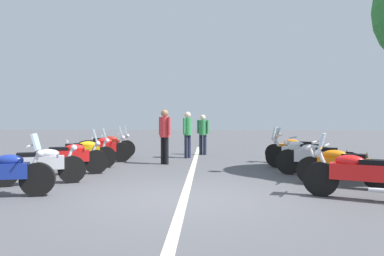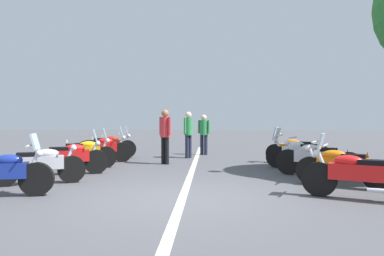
# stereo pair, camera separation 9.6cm
# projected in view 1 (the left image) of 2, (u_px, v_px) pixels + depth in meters

# --- Properties ---
(ground_plane) EXTENTS (80.00, 80.00, 0.00)m
(ground_plane) POSITION_uv_depth(u_px,v_px,m) (184.00, 198.00, 6.96)
(ground_plane) COLOR #4C4C51
(lane_centre_stripe) EXTENTS (16.34, 0.16, 0.01)m
(lane_centre_stripe) POSITION_uv_depth(u_px,v_px,m) (193.00, 169.00, 11.01)
(lane_centre_stripe) COLOR beige
(lane_centre_stripe) RESTS_ON ground_plane
(motorcycle_left_row_0) EXTENTS (0.71, 2.01, 1.22)m
(motorcycle_left_row_0) POSITION_uv_depth(u_px,v_px,m) (1.00, 173.00, 7.01)
(motorcycle_left_row_0) COLOR black
(motorcycle_left_row_0) RESTS_ON ground_plane
(motorcycle_left_row_1) EXTENTS (1.00, 1.94, 1.00)m
(motorcycle_left_row_1) POSITION_uv_depth(u_px,v_px,m) (40.00, 165.00, 8.35)
(motorcycle_left_row_1) COLOR black
(motorcycle_left_row_1) RESTS_ON ground_plane
(motorcycle_left_row_2) EXTENTS (0.95, 2.02, 1.22)m
(motorcycle_left_row_2) POSITION_uv_depth(u_px,v_px,m) (69.00, 157.00, 9.78)
(motorcycle_left_row_2) COLOR black
(motorcycle_left_row_2) RESTS_ON ground_plane
(motorcycle_left_row_3) EXTENTS (0.85, 1.99, 1.22)m
(motorcycle_left_row_3) POSITION_uv_depth(u_px,v_px,m) (83.00, 153.00, 11.04)
(motorcycle_left_row_3) COLOR black
(motorcycle_left_row_3) RESTS_ON ground_plane
(motorcycle_left_row_4) EXTENTS (0.82, 2.13, 1.23)m
(motorcycle_left_row_4) POSITION_uv_depth(u_px,v_px,m) (100.00, 148.00, 12.52)
(motorcycle_left_row_4) COLOR black
(motorcycle_left_row_4) RESTS_ON ground_plane
(motorcycle_left_row_5) EXTENTS (0.81, 2.17, 1.22)m
(motorcycle_left_row_5) POSITION_uv_depth(u_px,v_px,m) (107.00, 145.00, 13.93)
(motorcycle_left_row_5) COLOR black
(motorcycle_left_row_5) RESTS_ON ground_plane
(motorcycle_right_row_0) EXTENTS (1.02, 1.93, 1.22)m
(motorcycle_right_row_0) POSITION_uv_depth(u_px,v_px,m) (358.00, 174.00, 6.84)
(motorcycle_right_row_0) COLOR black
(motorcycle_right_row_0) RESTS_ON ground_plane
(motorcycle_right_row_1) EXTENTS (1.10, 1.84, 1.00)m
(motorcycle_right_row_1) POSITION_uv_depth(u_px,v_px,m) (342.00, 166.00, 8.10)
(motorcycle_right_row_1) COLOR black
(motorcycle_right_row_1) RESTS_ON ground_plane
(motorcycle_right_row_2) EXTENTS (1.24, 1.96, 1.02)m
(motorcycle_right_row_2) POSITION_uv_depth(u_px,v_px,m) (317.00, 159.00, 9.48)
(motorcycle_right_row_2) COLOR black
(motorcycle_right_row_2) RESTS_ON ground_plane
(motorcycle_right_row_3) EXTENTS (1.06, 2.02, 1.22)m
(motorcycle_right_row_3) POSITION_uv_depth(u_px,v_px,m) (301.00, 153.00, 10.92)
(motorcycle_right_row_3) COLOR black
(motorcycle_right_row_3) RESTS_ON ground_plane
(motorcycle_right_row_4) EXTENTS (1.10, 1.98, 1.21)m
(motorcycle_right_row_4) POSITION_uv_depth(u_px,v_px,m) (296.00, 150.00, 12.19)
(motorcycle_right_row_4) COLOR black
(motorcycle_right_row_4) RESTS_ON ground_plane
(traffic_cone_1) EXTENTS (0.36, 0.36, 0.61)m
(traffic_cone_1) POSITION_uv_depth(u_px,v_px,m) (347.00, 160.00, 10.75)
(traffic_cone_1) COLOR orange
(traffic_cone_1) RESTS_ON ground_plane
(traffic_cone_2) EXTENTS (0.36, 0.36, 0.61)m
(traffic_cone_2) POSITION_uv_depth(u_px,v_px,m) (367.00, 163.00, 9.92)
(traffic_cone_2) COLOR orange
(traffic_cone_2) RESTS_ON ground_plane
(bystander_0) EXTENTS (0.39, 0.41, 1.79)m
(bystander_0) POSITION_uv_depth(u_px,v_px,m) (165.00, 132.00, 12.06)
(bystander_0) COLOR black
(bystander_0) RESTS_ON ground_plane
(bystander_1) EXTENTS (0.32, 0.49, 1.65)m
(bystander_1) POSITION_uv_depth(u_px,v_px,m) (203.00, 131.00, 15.17)
(bystander_1) COLOR #1E2338
(bystander_1) RESTS_ON ground_plane
(bystander_2) EXTENTS (0.46, 0.32, 1.75)m
(bystander_2) POSITION_uv_depth(u_px,v_px,m) (188.00, 131.00, 13.93)
(bystander_2) COLOR #1E2338
(bystander_2) RESTS_ON ground_plane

